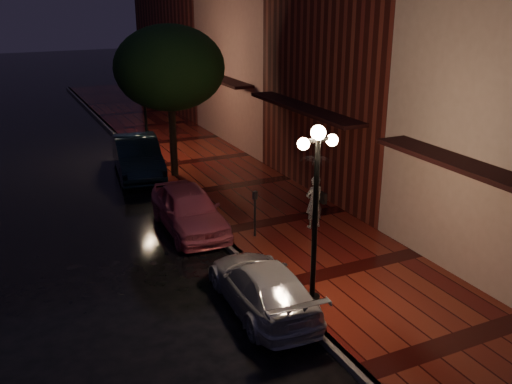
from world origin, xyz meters
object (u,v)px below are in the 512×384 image
streetlamp_far (145,101)px  navy_car (137,156)px  streetlamp_near (315,209)px  street_tree (170,71)px  pink_car (189,209)px  woman_with_umbrella (315,180)px  parking_meter (255,209)px  silver_car (262,286)px

streetlamp_far → navy_car: (-0.95, -1.94, -1.82)m
streetlamp_near → streetlamp_far: same height
street_tree → pink_car: bearing=-103.1°
woman_with_umbrella → parking_meter: woman_with_umbrella is taller
streetlamp_far → parking_meter: streetlamp_far is taller
streetlamp_far → pink_car: streetlamp_far is taller
navy_car → woman_with_umbrella: bearing=-59.5°
woman_with_umbrella → pink_car: bearing=-32.7°
streetlamp_far → street_tree: 3.44m
pink_car → silver_car: size_ratio=1.02×
pink_car → woman_with_umbrella: 3.98m
streetlamp_near → pink_car: 6.19m
silver_car → parking_meter: (1.51, 3.56, 0.42)m
navy_car → parking_meter: navy_car is taller
streetlamp_near → pink_car: streetlamp_near is taller
navy_car → silver_car: bearing=-82.7°
streetlamp_far → parking_meter: bearing=-86.7°
pink_car → parking_meter: size_ratio=2.92×
streetlamp_far → streetlamp_near: bearing=-90.0°
streetlamp_far → pink_car: size_ratio=1.05×
woman_with_umbrella → navy_car: bearing=-72.5°
pink_car → navy_car: navy_car is taller
streetlamp_near → parking_meter: size_ratio=3.06×
streetlamp_far → woman_with_umbrella: streetlamp_far is taller
pink_car → navy_car: 6.25m
streetlamp_near → navy_car: streetlamp_near is taller
streetlamp_near → streetlamp_far: (0.00, 14.00, 0.00)m
streetlamp_far → woman_with_umbrella: 10.28m
navy_car → streetlamp_far: bearing=71.1°
woman_with_umbrella → street_tree: bearing=-77.9°
street_tree → woman_with_umbrella: street_tree is taller
navy_car → woman_with_umbrella: size_ratio=2.06×
navy_car → silver_car: navy_car is taller
parking_meter → pink_car: bearing=109.0°
pink_car → streetlamp_far: bearing=85.3°
pink_car → woman_with_umbrella: woman_with_umbrella is taller
pink_car → woman_with_umbrella: (3.44, -1.74, 0.97)m
navy_car → parking_meter: size_ratio=3.37×
pink_car → silver_car: bearing=-88.1°
street_tree → navy_car: bearing=138.5°
navy_car → streetlamp_near: bearing=-78.2°
streetlamp_near → parking_meter: bearing=82.5°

